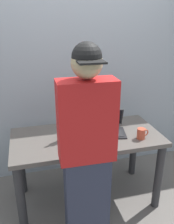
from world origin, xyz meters
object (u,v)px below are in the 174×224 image
Objects in this scene: beer_bottle_amber at (77,127)px; person_figure at (87,153)px; beer_bottle_green at (64,129)px; laptop at (107,127)px; coffee_mug at (141,134)px.

person_figure reaches higher than beer_bottle_amber.
beer_bottle_green reaches higher than beer_bottle_amber.
laptop is at bearing 7.41° from beer_bottle_amber.
laptop reaches higher than coffee_mug.
laptop is 1.39× the size of beer_bottle_green.
beer_bottle_green is 0.14m from beer_bottle_amber.
beer_bottle_amber is 0.62m from coffee_mug.
laptop is at bearing 138.33° from coffee_mug.
coffee_mug is at bearing -12.06° from beer_bottle_green.
beer_bottle_amber is (0.14, 0.04, -0.01)m from beer_bottle_green.
beer_bottle_green is 0.17× the size of person_figure.
beer_bottle_amber reaches higher than laptop.
person_figure is at bearing -94.32° from beer_bottle_amber.
person_figure reaches higher than coffee_mug.
laptop is 0.35m from coffee_mug.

